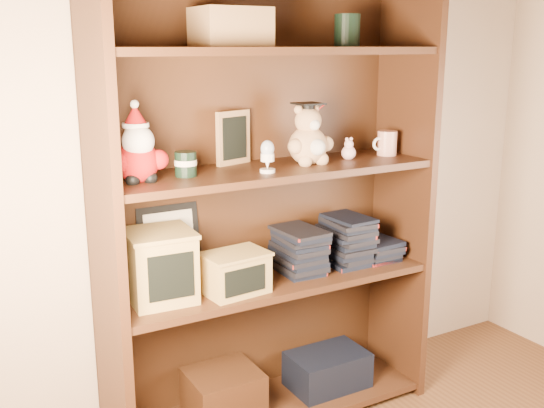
% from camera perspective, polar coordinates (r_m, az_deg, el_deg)
% --- Properties ---
extents(bookcase, '(1.20, 0.35, 1.60)m').
position_cam_1_polar(bookcase, '(2.26, -0.69, -0.75)').
color(bookcase, '#3D2111').
rests_on(bookcase, ground).
extents(shelf_lower, '(1.14, 0.33, 0.02)m').
position_cam_1_polar(shelf_lower, '(2.29, -0.00, -6.88)').
color(shelf_lower, '#3D2111').
rests_on(shelf_lower, ground).
extents(shelf_upper, '(1.14, 0.33, 0.02)m').
position_cam_1_polar(shelf_upper, '(2.18, -0.00, 3.00)').
color(shelf_upper, '#3D2111').
rests_on(shelf_upper, ground).
extents(santa_plush, '(0.18, 0.13, 0.26)m').
position_cam_1_polar(santa_plush, '(1.97, -11.95, 4.63)').
color(santa_plush, '#A50F0F').
rests_on(santa_plush, shelf_upper).
extents(teachers_tin, '(0.07, 0.07, 0.08)m').
position_cam_1_polar(teachers_tin, '(2.04, -7.75, 3.61)').
color(teachers_tin, black).
rests_on(teachers_tin, shelf_upper).
extents(chalkboard_plaque, '(0.14, 0.10, 0.19)m').
position_cam_1_polar(chalkboard_plaque, '(2.22, -3.49, 5.88)').
color(chalkboard_plaque, '#9E7547').
rests_on(chalkboard_plaque, shelf_upper).
extents(egg_cup, '(0.05, 0.05, 0.11)m').
position_cam_1_polar(egg_cup, '(2.07, -0.41, 4.40)').
color(egg_cup, white).
rests_on(egg_cup, shelf_upper).
extents(grad_teddy_bear, '(0.18, 0.16, 0.22)m').
position_cam_1_polar(grad_teddy_bear, '(2.23, 3.33, 5.73)').
color(grad_teddy_bear, tan).
rests_on(grad_teddy_bear, shelf_upper).
extents(pink_figurine, '(0.05, 0.05, 0.08)m').
position_cam_1_polar(pink_figurine, '(2.34, 6.88, 4.77)').
color(pink_figurine, beige).
rests_on(pink_figurine, shelf_upper).
extents(teacher_mug, '(0.10, 0.07, 0.09)m').
position_cam_1_polar(teacher_mug, '(2.45, 10.23, 5.39)').
color(teacher_mug, silver).
rests_on(teacher_mug, shelf_upper).
extents(certificate_frame, '(0.22, 0.06, 0.27)m').
position_cam_1_polar(certificate_frame, '(2.23, -9.18, -3.57)').
color(certificate_frame, black).
rests_on(certificate_frame, shelf_lower).
extents(treats_box, '(0.22, 0.22, 0.23)m').
position_cam_1_polar(treats_box, '(2.08, -10.01, -5.44)').
color(treats_box, '#B39049').
rests_on(treats_box, shelf_lower).
extents(pencils_box, '(0.23, 0.17, 0.14)m').
position_cam_1_polar(pencils_box, '(2.13, -3.30, -6.14)').
color(pencils_box, '#B39049').
rests_on(pencils_box, shelf_lower).
extents(book_stack_left, '(0.14, 0.20, 0.16)m').
position_cam_1_polar(book_stack_left, '(2.31, 2.39, -4.25)').
color(book_stack_left, black).
rests_on(book_stack_left, shelf_lower).
extents(book_stack_mid, '(0.14, 0.20, 0.18)m').
position_cam_1_polar(book_stack_mid, '(2.42, 6.67, -3.27)').
color(book_stack_mid, black).
rests_on(book_stack_mid, shelf_lower).
extents(book_stack_right, '(0.14, 0.20, 0.08)m').
position_cam_1_polar(book_stack_right, '(2.52, 9.16, -3.83)').
color(book_stack_right, black).
rests_on(book_stack_right, shelf_lower).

